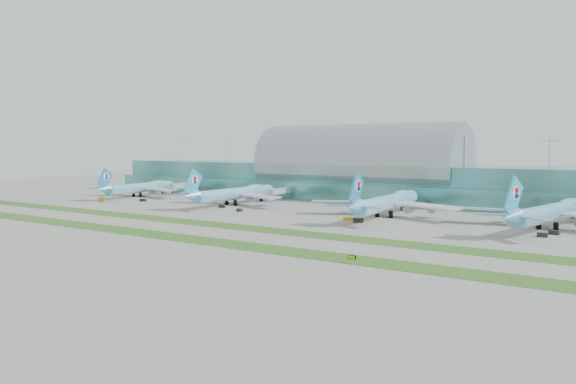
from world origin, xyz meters
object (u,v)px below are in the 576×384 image
Objects in this scene: airliner_a at (141,187)px; airliner_c at (388,201)px; terminal at (359,174)px; airliner_d at (552,211)px; airliner_b at (236,193)px; taxiway_sign_east at (352,257)px.

airliner_a is 0.87× the size of airliner_c.
airliner_d is (112.01, -65.25, -7.69)m from terminal.
airliner_b is (-38.65, -64.71, -8.07)m from terminal.
terminal is at bearing 59.03° from airliner_b.
airliner_a is at bearing 174.95° from airliner_c.
taxiway_sign_east is at bearing -99.77° from airliner_d.
airliner_a is 76.53m from airliner_b.
airliner_c is 95.47m from taxiway_sign_east.
airliner_d is (150.66, -0.55, 0.39)m from airliner_b.
airliner_c is at bearing -0.90° from airliner_b.
airliner_b is 147.19m from taxiway_sign_east.
airliner_c is (85.45, -1.16, 0.41)m from airliner_b.
taxiway_sign_east is at bearing -34.41° from airliner_a.
airliner_a is 214.06m from taxiway_sign_east.
airliner_c is (161.86, -5.19, 0.85)m from airliner_a.
airliner_b is at bearing 155.16° from taxiway_sign_east.
airliner_b is 150.66m from airliner_d.
airliner_d is at bearing -8.97° from airliner_a.
terminal is 4.40× the size of airliner_c.
airliner_a is 26.24× the size of taxiway_sign_east.
airliner_a is 161.95m from airliner_c.
airliner_d is at bearing -2.67° from airliner_c.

